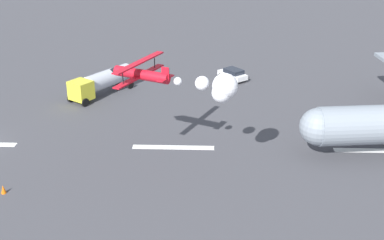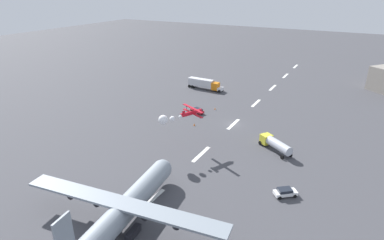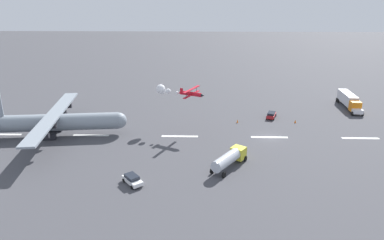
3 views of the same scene
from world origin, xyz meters
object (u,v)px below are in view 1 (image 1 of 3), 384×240
at_px(traffic_cone_far, 3,189).
at_px(airport_staff_sedan, 233,74).
at_px(stunt_biplane_red, 196,83).
at_px(fuel_tanker_truck, 101,82).

bearing_deg(traffic_cone_far, airport_staff_sedan, 56.00).
height_order(stunt_biplane_red, airport_staff_sedan, stunt_biplane_red).
height_order(airport_staff_sedan, traffic_cone_far, airport_staff_sedan).
xyz_separation_m(fuel_tanker_truck, traffic_cone_far, (-3.64, -23.27, -1.37)).
relative_size(airport_staff_sedan, traffic_cone_far, 5.82).
xyz_separation_m(fuel_tanker_truck, airport_staff_sedan, (16.37, 6.40, -0.93)).
relative_size(stunt_biplane_red, fuel_tanker_truck, 1.27).
relative_size(fuel_tanker_truck, traffic_cone_far, 11.75).
distance_m(airport_staff_sedan, traffic_cone_far, 35.79).
bearing_deg(stunt_biplane_red, airport_staff_sedan, 80.98).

